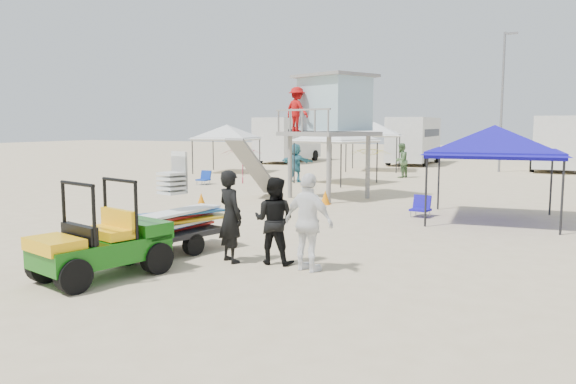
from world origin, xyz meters
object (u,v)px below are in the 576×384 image
at_px(surf_trailer, 177,216).
at_px(man_left, 230,216).
at_px(lifeguard_tower, 328,109).
at_px(canopy_blue, 495,130).
at_px(utility_cart, 99,234).

bearing_deg(surf_trailer, man_left, -11.19).
xyz_separation_m(man_left, lifeguard_tower, (-1.83, 10.24, 2.42)).
distance_m(surf_trailer, canopy_blue, 9.37).
bearing_deg(surf_trailer, canopy_blue, 50.76).
relative_size(surf_trailer, canopy_blue, 0.63).
height_order(utility_cart, surf_trailer, surf_trailer).
bearing_deg(utility_cart, surf_trailer, 89.91).
bearing_deg(lifeguard_tower, canopy_blue, -24.77).
height_order(utility_cart, lifeguard_tower, lifeguard_tower).
distance_m(man_left, canopy_blue, 8.73).
bearing_deg(lifeguard_tower, man_left, -79.88).
distance_m(man_left, lifeguard_tower, 10.68).
bearing_deg(lifeguard_tower, utility_cart, -88.56).
relative_size(utility_cart, surf_trailer, 1.07).
xyz_separation_m(man_left, canopy_blue, (4.30, 7.42, 1.67)).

